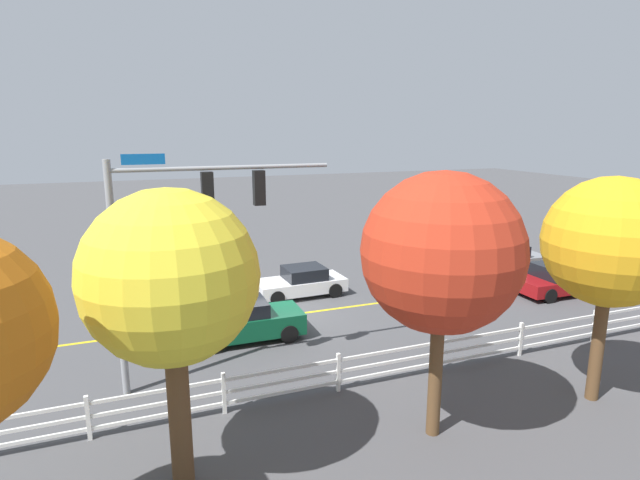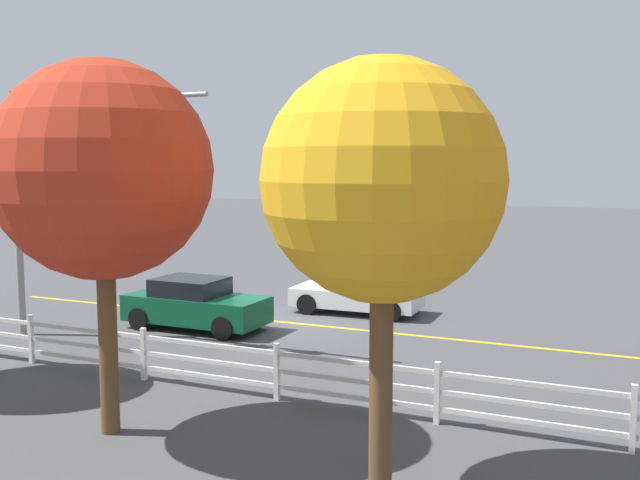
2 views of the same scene
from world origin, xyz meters
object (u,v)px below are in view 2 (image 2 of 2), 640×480
at_px(car_1, 195,304).
at_px(tree_2, 383,182).
at_px(tree_1, 103,171).
at_px(car_2, 358,293).

height_order(car_1, tree_2, tree_2).
bearing_deg(tree_1, car_2, -91.95).
xyz_separation_m(tree_1, tree_2, (-5.05, 0.17, -0.12)).
xyz_separation_m(car_2, tree_2, (-4.68, 11.29, 3.81)).
bearing_deg(car_2, car_1, 46.11).
height_order(tree_1, tree_2, tree_1).
bearing_deg(car_1, tree_2, -41.88).
height_order(car_1, car_2, car_1).
xyz_separation_m(car_1, tree_2, (-8.14, 7.42, 3.74)).
bearing_deg(car_2, tree_1, 85.95).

